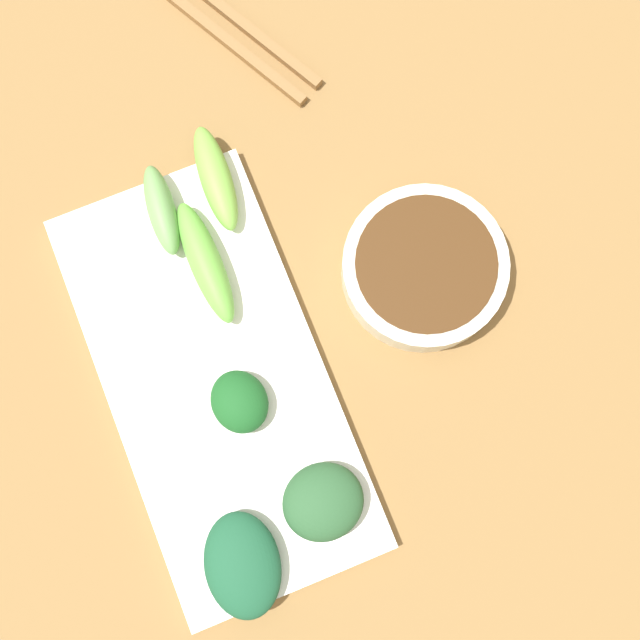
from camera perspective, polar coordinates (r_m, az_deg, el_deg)
The scene contains 10 objects.
tabletop at distance 0.61m, azimuth -1.78°, elevation -1.66°, with size 2.10×2.10×0.02m, color olive.
sauce_bowl at distance 0.59m, azimuth 7.56°, elevation 3.74°, with size 0.12×0.12×0.03m.
serving_plate at distance 0.59m, azimuth -7.58°, elevation -4.34°, with size 0.16×0.32×0.01m, color white.
broccoli_leafy_0 at distance 0.56m, azimuth 0.23°, elevation -13.09°, with size 0.06×0.05×0.03m, color #295630.
broccoli_stalk_1 at distance 0.60m, azimuth -11.44°, elevation 7.84°, with size 0.02×0.07×0.03m, color #6DA459.
broccoli_leafy_2 at distance 0.57m, azimuth -5.87°, elevation -5.94°, with size 0.04×0.05×0.03m, color #195522.
broccoli_stalk_3 at distance 0.59m, azimuth -8.32°, elevation 4.17°, with size 0.02×0.10×0.03m, color #66B241.
broccoli_stalk_4 at distance 0.61m, azimuth -7.59°, elevation 10.18°, with size 0.02×0.09×0.02m, color #76B845.
broccoli_leafy_5 at distance 0.57m, azimuth -5.65°, elevation -17.32°, with size 0.05×0.07×0.02m, color #1B5133.
chopsticks at distance 0.69m, azimuth -8.45°, elevation 21.54°, with size 0.13×0.22×0.01m.
Camera 1 is at (0.01, 0.08, 0.61)m, focal length 44.01 mm.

